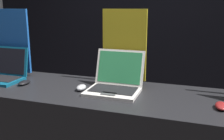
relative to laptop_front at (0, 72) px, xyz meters
name	(u,v)px	position (x,y,z in m)	size (l,w,h in m)	color
wall_back	(157,6)	(0.91, 1.69, 0.49)	(8.00, 0.05, 2.80)	black
laptop_front	(0,72)	(0.00, 0.00, 0.00)	(0.39, 0.27, 0.24)	#0F5170
mouse_front	(24,83)	(0.26, -0.06, -0.04)	(0.06, 0.12, 0.03)	black
promo_stand_front	(12,44)	(0.00, 0.17, 0.20)	(0.32, 0.07, 0.53)	black
laptop_middle	(115,82)	(0.92, 0.02, 0.00)	(0.33, 0.33, 0.25)	silver
mouse_middle	(81,88)	(0.70, -0.05, -0.04)	(0.06, 0.09, 0.04)	#B2B2B7
promo_stand_middle	(124,48)	(0.92, 0.23, 0.20)	(0.32, 0.07, 0.53)	black
mouse_back	(222,106)	(1.57, -0.09, -0.04)	(0.07, 0.12, 0.03)	maroon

